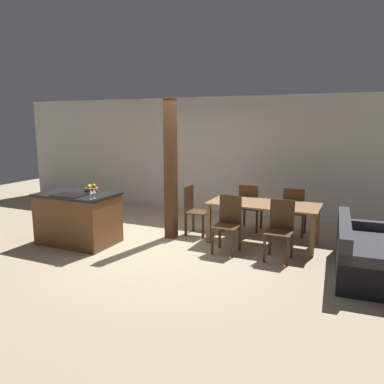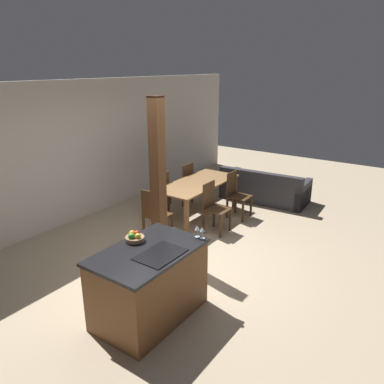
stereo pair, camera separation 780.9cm
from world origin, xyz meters
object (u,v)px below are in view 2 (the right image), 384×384
at_px(dining_chair_head_end, 155,214).
at_px(couch, 264,189).
at_px(dining_chair_far_right, 184,183).
at_px(dining_table, 198,187).
at_px(dining_chair_near_left, 214,206).
at_px(dining_chair_near_right, 236,194).
at_px(timber_post, 158,179).
at_px(dining_chair_far_left, 159,193).
at_px(fruit_bowl, 135,237).
at_px(wine_glass_middle, 197,228).
at_px(kitchen_island, 149,283).
at_px(wine_glass_near, 202,230).

bearing_deg(dining_chair_head_end, couch, -103.20).
bearing_deg(dining_chair_head_end, dining_chair_far_right, -69.59).
distance_m(dining_table, dining_chair_head_end, 1.34).
relative_size(dining_chair_near_left, dining_chair_near_right, 1.00).
bearing_deg(timber_post, dining_chair_far_left, 40.03).
distance_m(fruit_bowl, wine_glass_middle, 0.78).
bearing_deg(dining_chair_head_end, fruit_bowl, 123.37).
distance_m(dining_chair_head_end, couch, 3.09).
bearing_deg(dining_chair_far_left, dining_chair_head_end, 36.00).
relative_size(dining_table, dining_chair_far_right, 2.04).
relative_size(kitchen_island, fruit_bowl, 5.75).
relative_size(kitchen_island, dining_chair_far_left, 1.45).
xyz_separation_m(fruit_bowl, wine_glass_middle, (0.52, -0.57, 0.07)).
height_order(dining_table, dining_chair_near_right, dining_chair_near_right).
xyz_separation_m(dining_chair_far_left, timber_post, (-1.21, -1.02, 0.77)).
distance_m(kitchen_island, dining_chair_near_right, 3.49).
distance_m(dining_chair_far_left, timber_post, 1.76).
bearing_deg(dining_chair_far_left, timber_post, 40.03).
height_order(wine_glass_middle, couch, wine_glass_middle).
xyz_separation_m(wine_glass_middle, timber_post, (0.75, 1.25, 0.24)).
bearing_deg(dining_table, dining_chair_far_left, 123.26).
height_order(dining_chair_near_left, couch, dining_chair_near_left).
xyz_separation_m(dining_chair_far_right, dining_chair_head_end, (-1.76, -0.65, 0.00)).
bearing_deg(dining_chair_near_right, couch, -2.32).
height_order(dining_table, dining_chair_near_left, dining_chair_near_left).
relative_size(dining_table, couch, 0.98).
xyz_separation_m(wine_glass_near, dining_chair_near_left, (1.96, 1.04, -0.54)).
bearing_deg(dining_chair_near_left, dining_chair_far_right, 56.74).
bearing_deg(wine_glass_near, dining_chair_near_right, 20.21).
relative_size(fruit_bowl, dining_table, 0.12).
bearing_deg(fruit_bowl, dining_table, 19.67).
bearing_deg(timber_post, fruit_bowl, -151.93).
distance_m(wine_glass_near, dining_chair_near_right, 3.05).
xyz_separation_m(dining_table, timber_post, (-1.64, -0.36, 0.63)).
height_order(fruit_bowl, dining_chair_far_right, fruit_bowl).
bearing_deg(wine_glass_middle, timber_post, 59.16).
bearing_deg(kitchen_island, dining_chair_far_left, 37.69).
distance_m(dining_chair_near_right, dining_chair_far_left, 1.56).
relative_size(wine_glass_near, dining_chair_near_left, 0.16).
relative_size(dining_table, dining_chair_far_left, 2.04).
distance_m(fruit_bowl, wine_glass_near, 0.84).
bearing_deg(kitchen_island, dining_chair_near_right, 11.14).
bearing_deg(dining_chair_far_left, wine_glass_near, 50.14).
height_order(kitchen_island, couch, kitchen_island).
relative_size(kitchen_island, dining_chair_far_right, 1.45).
xyz_separation_m(wine_glass_near, dining_chair_near_right, (2.81, 1.04, -0.54)).
distance_m(wine_glass_near, dining_chair_far_right, 3.70).
distance_m(dining_table, couch, 1.85).
distance_m(wine_glass_middle, dining_chair_head_end, 2.00).
height_order(kitchen_island, dining_table, kitchen_island).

